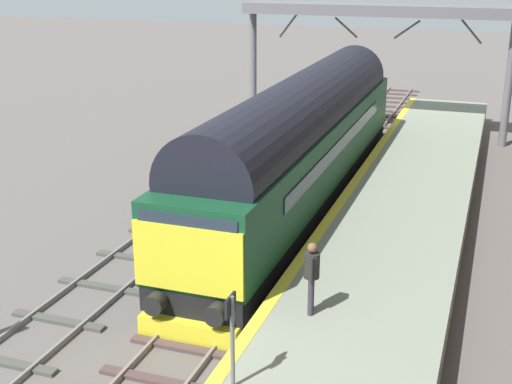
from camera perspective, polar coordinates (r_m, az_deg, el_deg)
ground_plane at (r=19.40m, az=-1.00°, el=-6.90°), size 140.00×140.00×0.00m
track_main at (r=19.38m, az=-1.00°, el=-6.75°), size 2.50×60.00×0.15m
track_adjacent_west at (r=20.68m, az=-9.80°, el=-5.32°), size 2.50×60.00×0.15m
station_platform at (r=18.36m, az=9.67°, el=-7.01°), size 4.00×44.00×1.01m
diesel_locomotive at (r=23.64m, az=3.76°, el=4.24°), size 2.74×18.91×4.68m
platform_number_sign at (r=12.49m, az=-2.01°, el=-10.96°), size 0.10×0.44×1.80m
waiting_passenger at (r=15.07m, az=4.57°, el=-6.48°), size 0.40×0.50×1.64m
overhead_footbridge at (r=33.97m, az=9.84°, el=13.90°), size 12.66×2.00×6.25m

